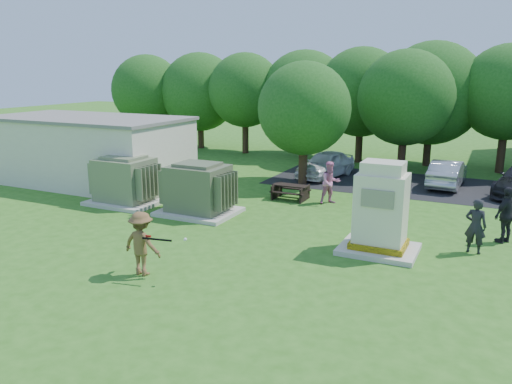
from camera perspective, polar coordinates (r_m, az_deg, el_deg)
The scene contains 16 objects.
ground at distance 15.22m, azimuth -6.66°, elevation -8.00°, with size 120.00×120.00×0.00m, color #2D6619.
service_building at distance 26.87m, azimuth -18.70°, elevation 4.43°, with size 10.00×5.00×3.20m, color beige.
service_building_roof at distance 26.67m, azimuth -18.97°, elevation 7.98°, with size 10.20×5.20×0.15m, color slate.
parking_strip at distance 25.99m, azimuth 23.70°, elevation 0.11°, with size 20.00×6.00×0.01m, color #232326.
transformer_left at distance 22.16m, azimuth -14.72°, elevation 1.19°, with size 3.00×2.40×2.07m.
transformer_right at distance 19.99m, azimuth -6.61°, elevation 0.22°, with size 3.00×2.40×2.07m.
generator_cabinet at distance 16.07m, azimuth 14.06°, elevation -2.36°, with size 2.39×1.95×2.91m.
picnic_table at distance 22.25m, azimuth 3.96°, elevation 0.21°, with size 1.56×1.17×0.67m.
batter at distance 14.33m, azimuth -12.93°, elevation -5.76°, with size 1.18×0.68×1.83m, color brown.
person_by_generator at distance 17.04m, azimuth 23.80°, elevation -3.58°, with size 0.64×0.42×1.76m, color black.
person_at_picnic at distance 21.64m, azimuth 8.50°, elevation 1.06°, with size 0.89×0.70×1.84m, color pink.
person_walking_right at distance 18.49m, azimuth 26.74°, elevation -2.37°, with size 1.11×0.46×1.90m, color #222227.
car_white at distance 27.04m, azimuth 7.97°, elevation 3.17°, with size 1.67×4.16×1.42m, color white.
car_silver_a at distance 26.38m, azimuth 21.02°, elevation 2.01°, with size 1.40×4.02×1.33m, color #A2A2A6.
batting_equipment at distance 13.72m, azimuth -10.97°, elevation -5.26°, with size 1.33×0.38×0.12m.
tree_row at distance 30.98m, azimuth 15.05°, elevation 10.59°, with size 41.30×13.30×7.30m.
Camera 1 is at (7.70, -11.86, 5.62)m, focal length 35.00 mm.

